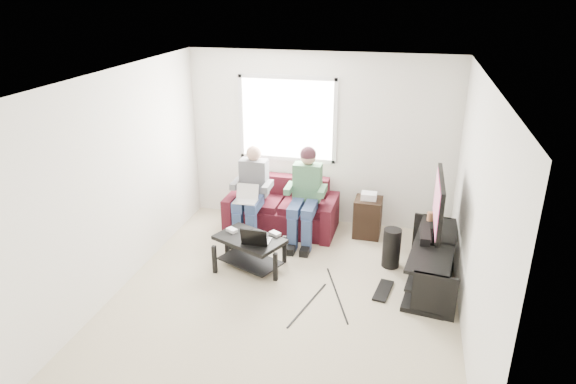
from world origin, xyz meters
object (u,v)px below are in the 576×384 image
at_px(subwoofer, 391,248).
at_px(tv_stand, 432,264).
at_px(sofa, 282,211).
at_px(tv, 438,205).
at_px(coffee_table, 250,246).
at_px(end_table, 368,216).

bearing_deg(subwoofer, tv_stand, -26.58).
relative_size(sofa, tv_stand, 0.97).
height_order(tv, subwoofer, tv).
height_order(sofa, coffee_table, sofa).
distance_m(coffee_table, tv_stand, 2.31).
relative_size(tv_stand, end_table, 2.49).
distance_m(tv_stand, tv, 0.76).
bearing_deg(tv_stand, tv, 91.47).
bearing_deg(tv, end_table, 132.25).
relative_size(sofa, subwoofer, 3.09).
height_order(coffee_table, subwoofer, subwoofer).
bearing_deg(tv, tv_stand, -88.53).
distance_m(sofa, end_table, 1.28).
distance_m(tv, end_table, 1.51).
bearing_deg(end_table, tv, -47.75).
distance_m(tv_stand, end_table, 1.41).
relative_size(tv_stand, tv, 1.53).
relative_size(tv, end_table, 1.62).
xyz_separation_m(coffee_table, tv_stand, (2.30, 0.21, -0.08)).
distance_m(subwoofer, end_table, 0.92).
distance_m(coffee_table, tv, 2.42).
bearing_deg(end_table, subwoofer, -65.03).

